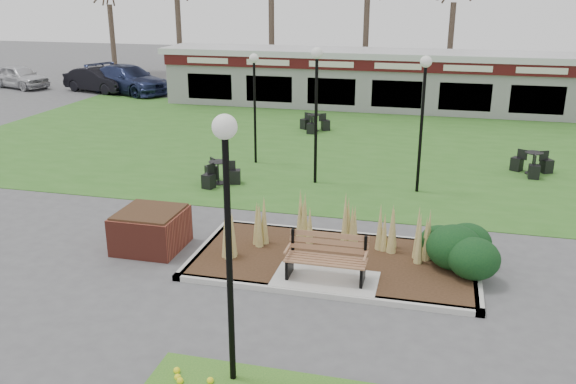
% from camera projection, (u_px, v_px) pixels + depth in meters
% --- Properties ---
extents(ground, '(100.00, 100.00, 0.00)m').
position_uv_depth(ground, '(324.00, 287.00, 12.72)').
color(ground, '#515154').
rests_on(ground, ground).
extents(lawn, '(34.00, 16.00, 0.02)m').
position_uv_depth(lawn, '(382.00, 147.00, 23.74)').
color(lawn, '#316821').
rests_on(lawn, ground).
extents(planting_bed, '(6.75, 3.40, 1.27)m').
position_uv_depth(planting_bed, '(392.00, 252.00, 13.55)').
color(planting_bed, '#342314').
rests_on(planting_bed, ground).
extents(park_bench, '(1.70, 0.66, 0.93)m').
position_uv_depth(park_bench, '(327.00, 257.00, 12.76)').
color(park_bench, '#976544').
rests_on(park_bench, ground).
extents(brick_planter, '(1.50, 1.50, 0.95)m').
position_uv_depth(brick_planter, '(151.00, 229.00, 14.50)').
color(brick_planter, brown).
rests_on(brick_planter, ground).
extents(food_pavilion, '(24.60, 3.40, 2.90)m').
position_uv_depth(food_pavilion, '(399.00, 80.00, 30.58)').
color(food_pavilion, gray).
rests_on(food_pavilion, ground).
extents(lamp_post_near_left, '(0.36, 0.36, 4.32)m').
position_uv_depth(lamp_post_near_left, '(227.00, 195.00, 8.68)').
color(lamp_post_near_left, black).
rests_on(lamp_post_near_left, ground).
extents(lamp_post_mid_left, '(0.35, 0.35, 4.25)m').
position_uv_depth(lamp_post_mid_left, '(316.00, 86.00, 18.45)').
color(lamp_post_mid_left, black).
rests_on(lamp_post_mid_left, ground).
extents(lamp_post_mid_right, '(0.34, 0.34, 4.09)m').
position_uv_depth(lamp_post_mid_right, '(424.00, 95.00, 17.64)').
color(lamp_post_mid_right, black).
rests_on(lamp_post_mid_right, ground).
extents(lamp_post_far_left, '(0.32, 0.32, 3.82)m').
position_uv_depth(lamp_post_far_left, '(254.00, 84.00, 20.74)').
color(lamp_post_far_left, black).
rests_on(lamp_post_far_left, ground).
extents(bistro_set_b, '(1.33, 1.32, 0.73)m').
position_uv_depth(bistro_set_b, '(218.00, 176.00, 19.26)').
color(bistro_set_b, black).
rests_on(bistro_set_b, ground).
extents(bistro_set_c, '(1.36, 1.19, 0.72)m').
position_uv_depth(bistro_set_c, '(314.00, 125.00, 26.24)').
color(bistro_set_c, black).
rests_on(bistro_set_c, ground).
extents(bistro_set_d, '(1.40, 1.23, 0.74)m').
position_uv_depth(bistro_set_d, '(532.00, 167.00, 20.25)').
color(bistro_set_d, black).
rests_on(bistro_set_d, ground).
extents(car_silver, '(4.43, 2.92, 1.40)m').
position_uv_depth(car_silver, '(20.00, 77.00, 37.20)').
color(car_silver, silver).
rests_on(car_silver, ground).
extents(car_black, '(4.60, 2.65, 1.43)m').
position_uv_depth(car_black, '(98.00, 80.00, 35.81)').
color(car_black, black).
rests_on(car_black, ground).
extents(car_blue, '(5.99, 4.17, 1.61)m').
position_uv_depth(car_blue, '(128.00, 79.00, 35.34)').
color(car_blue, navy).
rests_on(car_blue, ground).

